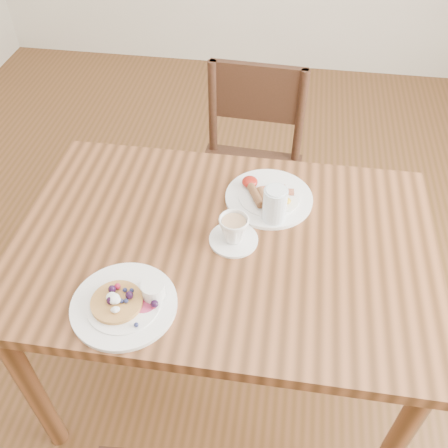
# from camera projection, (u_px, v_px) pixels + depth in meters

# --- Properties ---
(ground) EXTENTS (5.00, 5.00, 0.00)m
(ground) POSITION_uv_depth(u_px,v_px,m) (224.00, 371.00, 1.95)
(ground) COLOR #553518
(ground) RESTS_ON ground
(dining_table) EXTENTS (1.20, 0.80, 0.75)m
(dining_table) POSITION_uv_depth(u_px,v_px,m) (224.00, 264.00, 1.49)
(dining_table) COLOR brown
(dining_table) RESTS_ON ground
(chair_far) EXTENTS (0.44, 0.44, 0.88)m
(chair_far) POSITION_uv_depth(u_px,v_px,m) (249.00, 167.00, 2.07)
(chair_far) COLOR #3B1D15
(chair_far) RESTS_ON ground
(pancake_plate) EXTENTS (0.27, 0.27, 0.06)m
(pancake_plate) POSITION_uv_depth(u_px,v_px,m) (126.00, 302.00, 1.26)
(pancake_plate) COLOR white
(pancake_plate) RESTS_ON dining_table
(breakfast_plate) EXTENTS (0.27, 0.27, 0.04)m
(breakfast_plate) POSITION_uv_depth(u_px,v_px,m) (268.00, 197.00, 1.54)
(breakfast_plate) COLOR white
(breakfast_plate) RESTS_ON dining_table
(teacup_saucer) EXTENTS (0.14, 0.14, 0.09)m
(teacup_saucer) POSITION_uv_depth(u_px,v_px,m) (234.00, 231.00, 1.40)
(teacup_saucer) COLOR white
(teacup_saucer) RESTS_ON dining_table
(water_glass) EXTENTS (0.07, 0.07, 0.12)m
(water_glass) POSITION_uv_depth(u_px,v_px,m) (275.00, 206.00, 1.44)
(water_glass) COLOR silver
(water_glass) RESTS_ON dining_table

